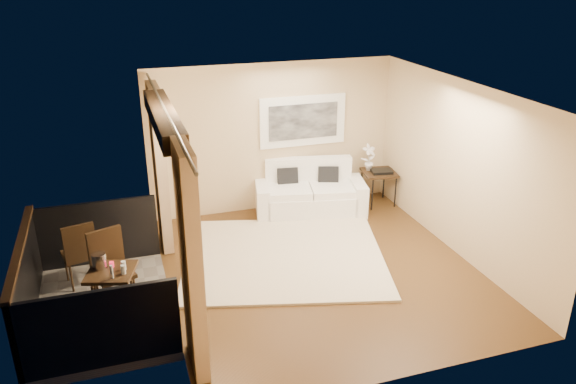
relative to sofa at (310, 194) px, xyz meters
name	(u,v)px	position (x,y,z in m)	size (l,w,h in m)	color
floor	(321,270)	(-0.58, -2.09, -0.34)	(5.00, 5.00, 0.00)	#533518
room_shell	(163,118)	(-2.71, -2.09, 2.18)	(5.00, 6.40, 5.00)	white
balcony	(88,297)	(-3.88, -2.09, -0.16)	(1.81, 2.60, 1.17)	#605B56
curtains	(173,206)	(-2.69, -2.09, 1.00)	(0.16, 4.80, 2.64)	tan
artwork	(303,121)	(-0.01, 0.37, 1.28)	(1.62, 0.07, 0.92)	white
rug	(284,257)	(-0.99, -1.58, -0.32)	(3.07, 2.67, 0.04)	beige
sofa	(310,194)	(0.00, 0.00, 0.00)	(2.11, 1.24, 0.95)	white
side_table	(379,174)	(1.35, -0.09, 0.26)	(0.68, 0.68, 0.65)	#321F10
tray	(382,171)	(1.37, -0.15, 0.34)	(0.38, 0.28, 0.05)	black
orchid	(369,157)	(1.18, 0.04, 0.57)	(0.27, 0.18, 0.51)	white
bistro_table	(111,276)	(-3.55, -2.37, 0.25)	(0.71, 0.71, 0.67)	#321F10
balcony_chair_far	(80,250)	(-3.95, -1.47, 0.24)	(0.52, 0.52, 0.99)	#321F10
balcony_chair_near	(110,262)	(-3.56, -2.05, 0.29)	(0.59, 0.59, 1.07)	#321F10
ice_bucket	(99,261)	(-3.68, -2.25, 0.44)	(0.18, 0.18, 0.20)	silver
candle	(112,264)	(-3.53, -2.28, 0.37)	(0.06, 0.06, 0.07)	red
vase	(112,272)	(-3.53, -2.57, 0.43)	(0.04, 0.04, 0.18)	white
glass_a	(123,270)	(-3.40, -2.50, 0.40)	(0.06, 0.06, 0.12)	silver
glass_b	(124,265)	(-3.39, -2.40, 0.40)	(0.06, 0.06, 0.12)	white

